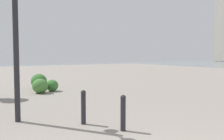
# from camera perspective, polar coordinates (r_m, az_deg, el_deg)

# --- Properties ---
(lamppost) EXTENTS (0.98, 0.28, 3.87)m
(lamppost) POSITION_cam_1_polar(r_m,az_deg,el_deg) (6.67, -21.98, 10.70)
(lamppost) COLOR #232328
(lamppost) RESTS_ON ground
(bollard_near) EXTENTS (0.13, 0.13, 0.83)m
(bollard_near) POSITION_cam_1_polar(r_m,az_deg,el_deg) (5.56, 2.64, -9.96)
(bollard_near) COLOR #232328
(bollard_near) RESTS_ON ground
(bollard_mid) EXTENTS (0.13, 0.13, 0.86)m
(bollard_mid) POSITION_cam_1_polar(r_m,az_deg,el_deg) (6.11, -6.81, -8.58)
(bollard_mid) COLOR #232328
(bollard_mid) RESTS_ON ground
(shrub_low) EXTENTS (0.88, 0.79, 0.75)m
(shrub_low) POSITION_cam_1_polar(r_m,az_deg,el_deg) (12.96, -16.98, -2.53)
(shrub_low) COLOR #387533
(shrub_low) RESTS_ON ground
(shrub_round) EXTENTS (0.77, 0.70, 0.66)m
(shrub_round) POSITION_cam_1_polar(r_m,az_deg,el_deg) (11.32, -16.71, -3.64)
(shrub_round) COLOR #477F38
(shrub_round) RESTS_ON ground
(shrub_wide) EXTENTS (0.65, 0.58, 0.55)m
(shrub_wide) POSITION_cam_1_polar(r_m,az_deg,el_deg) (11.76, -14.05, -3.59)
(shrub_wide) COLOR #387533
(shrub_wide) RESTS_ON ground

